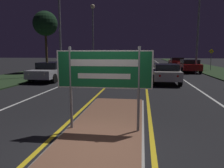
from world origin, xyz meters
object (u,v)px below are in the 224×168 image
at_px(car_receding_1, 189,66).
at_px(car_approaching_1, 95,63).
at_px(warning_sign, 211,57).
at_px(car_approaching_0, 51,71).
at_px(car_receding_0, 165,73).
at_px(car_receding_2, 176,62).
at_px(streetlight_right_near, 199,18).
at_px(highway_sign, 104,72).
at_px(streetlight_left_far, 93,23).
at_px(car_approaching_2, 124,59).

bearing_deg(car_receding_1, car_approaching_1, 152.58).
bearing_deg(warning_sign, car_approaching_0, -142.98).
distance_m(car_approaching_1, warning_sign, 14.92).
relative_size(car_receding_0, warning_sign, 1.70).
bearing_deg(car_receding_2, streetlight_right_near, -88.91).
distance_m(streetlight_right_near, car_receding_1, 4.95).
distance_m(highway_sign, car_receding_1, 19.73).
height_order(car_receding_1, car_receding_2, car_receding_2).
bearing_deg(streetlight_right_near, car_receding_0, -117.17).
distance_m(streetlight_left_far, warning_sign, 16.46).
bearing_deg(car_receding_2, car_approaching_2, 128.20).
bearing_deg(car_receding_0, car_approaching_2, 100.38).
height_order(car_receding_2, car_approaching_1, car_receding_2).
bearing_deg(streetlight_left_far, car_approaching_1, -65.50).
xyz_separation_m(car_receding_2, warning_sign, (2.89, -6.87, 0.82)).
distance_m(streetlight_left_far, car_approaching_1, 5.74).
bearing_deg(streetlight_left_far, car_receding_0, -61.35).
bearing_deg(warning_sign, car_approaching_1, 167.67).
height_order(streetlight_left_far, car_receding_2, streetlight_left_far).
bearing_deg(car_approaching_1, car_receding_1, -27.42).
bearing_deg(car_approaching_1, highway_sign, -77.25).
bearing_deg(car_receding_1, warning_sign, 43.07).
bearing_deg(car_receding_1, streetlight_right_near, -78.22).
bearing_deg(highway_sign, car_approaching_1, 102.75).
xyz_separation_m(streetlight_left_far, car_approaching_0, (0.25, -15.68, -5.52)).
xyz_separation_m(streetlight_right_near, car_receding_0, (-3.69, -7.20, -4.69)).
height_order(car_receding_0, car_approaching_1, car_receding_0).
height_order(streetlight_left_far, car_approaching_0, streetlight_left_far).
bearing_deg(car_approaching_1, car_approaching_0, -91.31).
relative_size(car_approaching_1, warning_sign, 1.78).
xyz_separation_m(car_receding_0, car_receding_2, (3.48, 18.45, 0.02)).
relative_size(highway_sign, streetlight_right_near, 0.29).
distance_m(car_receding_1, car_approaching_2, 22.82).
height_order(highway_sign, car_receding_1, highway_sign).
distance_m(car_approaching_2, warning_sign, 21.75).
bearing_deg(car_approaching_1, streetlight_left_far, 114.50).
distance_m(car_receding_2, car_approaching_0, 21.70).
relative_size(streetlight_left_far, car_approaching_1, 2.01).
height_order(streetlight_right_near, car_approaching_1, streetlight_right_near).
height_order(highway_sign, warning_sign, warning_sign).
relative_size(highway_sign, car_receding_1, 0.59).
xyz_separation_m(car_approaching_1, warning_sign, (14.55, -3.18, 0.87)).
bearing_deg(warning_sign, streetlight_right_near, -121.38).
xyz_separation_m(car_receding_2, car_approaching_2, (-8.94, 11.37, 0.05)).
xyz_separation_m(car_receding_0, car_approaching_1, (-8.18, 14.76, -0.03)).
bearing_deg(car_approaching_1, car_approaching_2, 79.77).
xyz_separation_m(car_approaching_2, warning_sign, (11.83, -18.24, 0.77)).
height_order(streetlight_left_far, car_approaching_2, streetlight_left_far).
bearing_deg(car_approaching_2, streetlight_right_near, -67.96).
relative_size(streetlight_right_near, car_approaching_1, 1.94).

